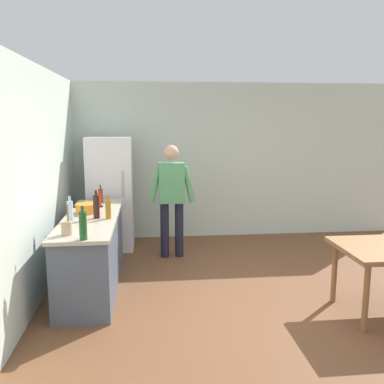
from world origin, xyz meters
TOP-DOWN VIEW (x-y plane):
  - ground_plane at (0.00, 0.00)m, footprint 14.00×14.00m
  - wall_back at (0.00, 3.00)m, footprint 6.40×0.12m
  - wall_left at (-2.60, 0.20)m, footprint 0.12×5.60m
  - kitchen_counter at (-2.00, 0.80)m, footprint 0.64×2.20m
  - refrigerator at (-1.90, 2.40)m, footprint 0.70×0.67m
  - person at (-0.95, 1.85)m, footprint 0.70×0.22m
  - cooking_pot at (-2.07, 0.99)m, footprint 0.40×0.28m
  - utensil_jar at (-2.13, -0.03)m, footprint 0.11×0.11m
  - bottle_wine_dark at (-1.92, 0.69)m, footprint 0.08×0.08m
  - bottle_sauce_red at (-1.97, 1.41)m, footprint 0.06×0.06m
  - bottle_wine_green at (-1.94, -0.23)m, footprint 0.08×0.08m
  - bottle_beer_brown at (-1.97, 1.65)m, footprint 0.06×0.06m
  - bottle_water_clear at (-2.20, 0.55)m, footprint 0.07×0.07m
  - bottle_oil_amber at (-1.78, 0.65)m, footprint 0.06×0.06m

SIDE VIEW (x-z plane):
  - ground_plane at x=0.00m, z-range 0.00..0.00m
  - kitchen_counter at x=-2.00m, z-range 0.00..0.90m
  - refrigerator at x=-1.90m, z-range 0.00..1.80m
  - cooking_pot at x=-2.07m, z-range 0.90..1.02m
  - person at x=-0.95m, z-range 0.13..1.83m
  - utensil_jar at x=-2.13m, z-range 0.82..1.14m
  - bottle_sauce_red at x=-1.97m, z-range 0.88..1.12m
  - bottle_beer_brown at x=-1.97m, z-range 0.88..1.14m
  - bottle_oil_amber at x=-1.78m, z-range 0.88..1.16m
  - bottle_water_clear at x=-2.20m, z-range 0.88..1.18m
  - bottle_wine_dark at x=-1.92m, z-range 0.88..1.22m
  - bottle_wine_green at x=-1.94m, z-range 0.88..1.22m
  - wall_back at x=0.00m, z-range 0.00..2.70m
  - wall_left at x=-2.60m, z-range 0.00..2.70m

